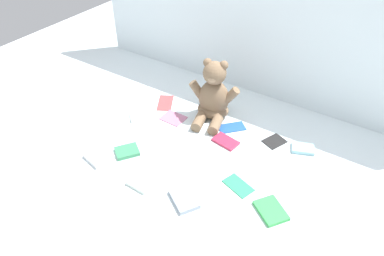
{
  "coord_description": "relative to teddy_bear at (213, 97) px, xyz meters",
  "views": [
    {
      "loc": [
        0.62,
        -1.08,
        1.04
      ],
      "look_at": [
        -0.02,
        -0.1,
        0.1
      ],
      "focal_mm": 33.28,
      "sensor_mm": 36.0,
      "label": 1
    }
  ],
  "objects": [
    {
      "name": "ground_plane",
      "position": [
        0.05,
        -0.14,
        -0.11
      ],
      "size": [
        3.2,
        3.2,
        0.0
      ],
      "primitive_type": "plane",
      "color": "silver"
    },
    {
      "name": "backdrop_drape",
      "position": [
        0.05,
        0.32,
        0.27
      ],
      "size": [
        1.9,
        0.03,
        0.76
      ],
      "primitive_type": "cube",
      "color": "white",
      "rests_on": "ground_plane"
    },
    {
      "name": "teddy_bear",
      "position": [
        0.0,
        0.0,
        0.0
      ],
      "size": [
        0.25,
        0.24,
        0.3
      ],
      "rotation": [
        0.0,
        0.0,
        0.26
      ],
      "color": "#7A6047",
      "rests_on": "ground_plane"
    },
    {
      "name": "book_case_0",
      "position": [
        0.12,
        -0.03,
        -0.11
      ],
      "size": [
        0.13,
        0.14,
        0.01
      ],
      "primitive_type": "cube",
      "rotation": [
        0.0,
        0.0,
        5.54
      ],
      "color": "#2150A5",
      "rests_on": "ground_plane"
    },
    {
      "name": "book_case_1",
      "position": [
        -0.01,
        -0.53,
        -0.1
      ],
      "size": [
        0.1,
        0.09,
        0.02
      ],
      "primitive_type": "cube",
      "rotation": [
        0.0,
        0.0,
        1.54
      ],
      "color": "white",
      "rests_on": "ground_plane"
    },
    {
      "name": "book_case_2",
      "position": [
        0.45,
        -0.0,
        -0.1
      ],
      "size": [
        0.11,
        0.1,
        0.02
      ],
      "primitive_type": "cube",
      "rotation": [
        0.0,
        0.0,
        1.95
      ],
      "color": "#8AC1CD",
      "rests_on": "ground_plane"
    },
    {
      "name": "book_case_3",
      "position": [
        -0.17,
        -0.43,
        -0.1
      ],
      "size": [
        0.12,
        0.12,
        0.02
      ],
      "primitive_type": "cube",
      "rotation": [
        0.0,
        0.0,
        5.66
      ],
      "color": "#3A8C5C",
      "rests_on": "ground_plane"
    },
    {
      "name": "book_case_4",
      "position": [
        -0.26,
        -0.04,
        -0.11
      ],
      "size": [
        0.13,
        0.15,
        0.01
      ],
      "primitive_type": "cube",
      "rotation": [
        0.0,
        0.0,
        3.65
      ],
      "color": "#D93F42",
      "rests_on": "ground_plane"
    },
    {
      "name": "book_case_5",
      "position": [
        -0.15,
        -0.12,
        -0.11
      ],
      "size": [
        0.11,
        0.09,
        0.01
      ],
      "primitive_type": "cube",
      "rotation": [
        0.0,
        0.0,
        1.55
      ],
      "color": "#B86B8E",
      "rests_on": "ground_plane"
    },
    {
      "name": "book_case_6",
      "position": [
        0.32,
        -0.34,
        -0.11
      ],
      "size": [
        0.13,
        0.1,
        0.01
      ],
      "primitive_type": "cube",
      "rotation": [
        0.0,
        0.0,
        4.39
      ],
      "color": "#2F9566",
      "rests_on": "ground_plane"
    },
    {
      "name": "book_case_7",
      "position": [
        0.18,
        -0.51,
        -0.1
      ],
      "size": [
        0.14,
        0.13,
        0.02
      ],
      "primitive_type": "cube",
      "rotation": [
        0.0,
        0.0,
        1.01
      ],
      "color": "#909DAC",
      "rests_on": "ground_plane"
    },
    {
      "name": "book_case_8",
      "position": [
        0.47,
        -0.39,
        -0.1
      ],
      "size": [
        0.15,
        0.14,
        0.01
      ],
      "primitive_type": "cube",
      "rotation": [
        0.0,
        0.0,
        0.94
      ],
      "color": "green",
      "rests_on": "ground_plane"
    },
    {
      "name": "book_case_9",
      "position": [
        -0.28,
        -0.2,
        -0.1
      ],
      "size": [
        0.13,
        0.13,
        0.01
      ],
      "primitive_type": "cube",
      "rotation": [
        0.0,
        0.0,
        2.37
      ],
      "color": "white",
      "rests_on": "ground_plane"
    },
    {
      "name": "book_case_10",
      "position": [
        -0.25,
        -0.52,
        -0.1
      ],
      "size": [
        0.12,
        0.11,
        0.02
      ],
      "primitive_type": "cube",
      "rotation": [
        0.0,
        0.0,
        4.5
      ],
      "color": "white",
      "rests_on": "ground_plane"
    },
    {
      "name": "book_case_11",
      "position": [
        0.33,
        -0.02,
        -0.11
      ],
      "size": [
        0.1,
        0.11,
        0.01
      ],
      "primitive_type": "cube",
      "rotation": [
        0.0,
        0.0,
        2.75
      ],
      "color": "black",
      "rests_on": "ground_plane"
    },
    {
      "name": "book_case_12",
      "position": [
        0.15,
        -0.13,
        -0.1
      ],
      "size": [
        0.12,
        0.08,
        0.01
      ],
      "primitive_type": "cube",
      "rotation": [
        0.0,
        0.0,
        1.41
      ],
      "color": "#BD2947",
      "rests_on": "ground_plane"
    }
  ]
}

